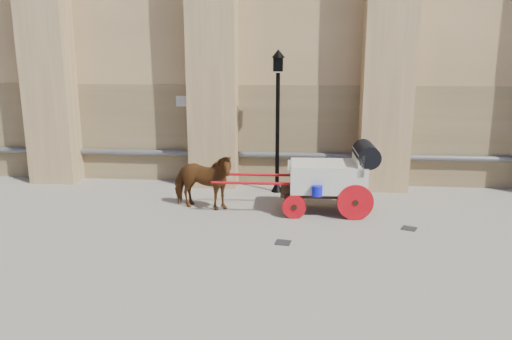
# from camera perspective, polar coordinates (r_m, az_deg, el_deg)

# --- Properties ---
(ground) EXTENTS (90.00, 90.00, 0.00)m
(ground) POSITION_cam_1_polar(r_m,az_deg,el_deg) (11.77, -3.00, -6.25)
(ground) COLOR gray
(ground) RESTS_ON ground
(horse) EXTENTS (1.88, 1.15, 1.48)m
(horse) POSITION_cam_1_polar(r_m,az_deg,el_deg) (12.78, -6.15, -1.28)
(horse) COLOR brown
(horse) RESTS_ON ground
(carriage) EXTENTS (4.09, 1.48, 1.78)m
(carriage) POSITION_cam_1_polar(r_m,az_deg,el_deg) (12.57, 8.81, -0.57)
(carriage) COLOR black
(carriage) RESTS_ON ground
(street_lamp) EXTENTS (0.38, 0.38, 4.03)m
(street_lamp) POSITION_cam_1_polar(r_m,az_deg,el_deg) (14.10, 2.49, 6.00)
(street_lamp) COLOR black
(street_lamp) RESTS_ON ground
(drain_grate_near) EXTENTS (0.36, 0.36, 0.01)m
(drain_grate_near) POSITION_cam_1_polar(r_m,az_deg,el_deg) (10.69, 3.11, -8.28)
(drain_grate_near) COLOR black
(drain_grate_near) RESTS_ON ground
(drain_grate_far) EXTENTS (0.42, 0.42, 0.01)m
(drain_grate_far) POSITION_cam_1_polar(r_m,az_deg,el_deg) (12.01, 17.10, -6.41)
(drain_grate_far) COLOR black
(drain_grate_far) RESTS_ON ground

